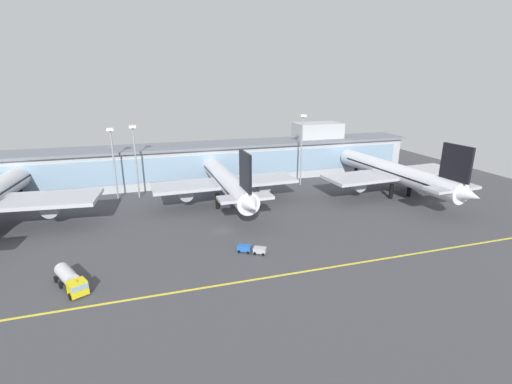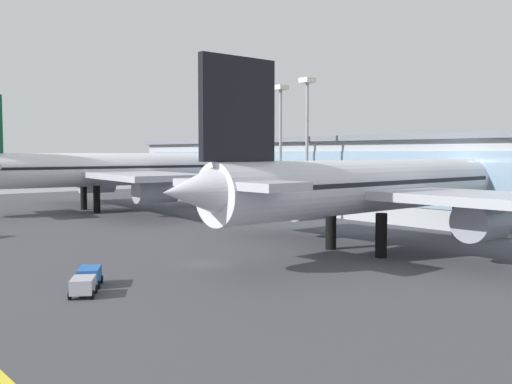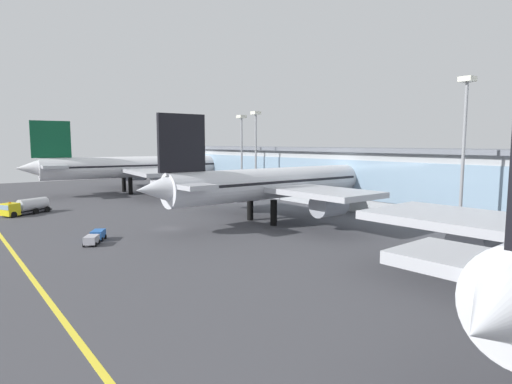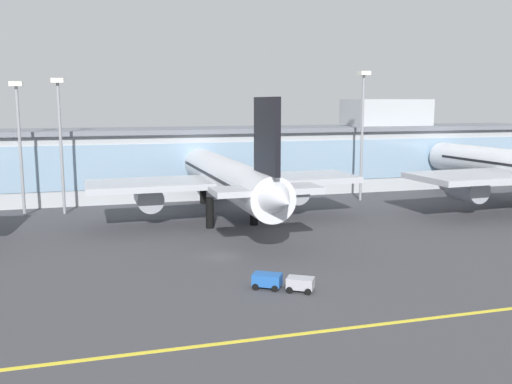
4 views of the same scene
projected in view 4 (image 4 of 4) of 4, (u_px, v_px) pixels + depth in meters
ground_plane at (222, 257)px, 61.72m from camera, size 206.04×206.04×0.00m
taxiway_centreline_stripe at (287, 336)px, 40.84m from camera, size 164.83×0.50×0.01m
terminal_building at (181, 160)px, 101.20m from camera, size 150.17×14.00×17.56m
airliner_near_right at (226, 178)px, 78.63m from camera, size 38.60×49.87×17.52m
baggage_tug_near at (282, 281)px, 50.74m from camera, size 5.55×4.31×1.40m
apron_light_mast_west at (60, 124)px, 83.44m from camera, size 1.80×1.80×20.49m
apron_light_mast_centre at (19, 127)px, 81.98m from camera, size 1.80×1.80×19.95m
apron_light_mast_east at (363, 116)px, 95.31m from camera, size 1.80×1.80×22.18m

